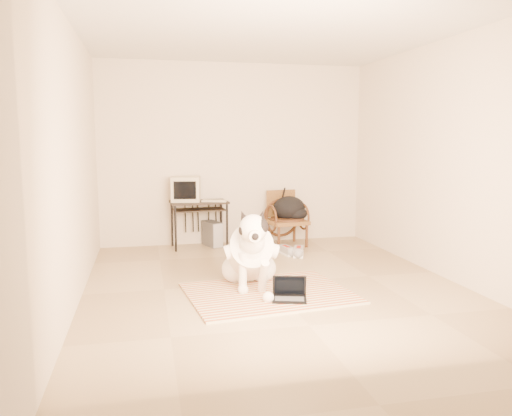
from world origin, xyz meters
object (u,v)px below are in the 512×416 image
object	(u,v)px
laptop	(289,294)
computer_desk	(199,208)
dog	(251,254)
backpack	(291,209)
crt_monitor	(186,189)
rattan_chair	(286,218)
pc_tower	(212,234)

from	to	relation	value
laptop	computer_desk	xyz separation A→B (m)	(-0.59, 2.64, 0.51)
dog	backpack	world-z (taller)	dog
laptop	crt_monitor	world-z (taller)	crt_monitor
crt_monitor	rattan_chair	world-z (taller)	crt_monitor
laptop	dog	bearing A→B (deg)	117.22
laptop	backpack	world-z (taller)	backpack
dog	laptop	xyz separation A→B (m)	(0.28, -0.54, -0.28)
pc_tower	rattan_chair	xyz separation A→B (m)	(1.09, -0.15, 0.22)
dog	crt_monitor	world-z (taller)	crt_monitor
computer_desk	rattan_chair	size ratio (longest dim) A/B	1.05
dog	rattan_chair	bearing A→B (deg)	64.24
computer_desk	pc_tower	xyz separation A→B (m)	(0.20, 0.05, -0.40)
computer_desk	pc_tower	world-z (taller)	computer_desk
backpack	rattan_chair	bearing A→B (deg)	-176.90
crt_monitor	rattan_chair	size ratio (longest dim) A/B	0.57
dog	crt_monitor	xyz separation A→B (m)	(-0.50, 2.17, 0.50)
laptop	pc_tower	xyz separation A→B (m)	(-0.40, 2.69, 0.11)
dog	computer_desk	world-z (taller)	dog
rattan_chair	laptop	bearing A→B (deg)	-105.22
dog	rattan_chair	distance (m)	2.23
dog	pc_tower	size ratio (longest dim) A/B	3.00
crt_monitor	rattan_chair	xyz separation A→B (m)	(1.46, -0.16, -0.45)
rattan_chair	backpack	bearing A→B (deg)	3.10
laptop	rattan_chair	xyz separation A→B (m)	(0.69, 2.54, 0.33)
dog	computer_desk	distance (m)	2.14
laptop	crt_monitor	distance (m)	2.92
pc_tower	backpack	xyz separation A→B (m)	(1.16, -0.15, 0.36)
rattan_chair	backpack	size ratio (longest dim) A/B	1.62
pc_tower	backpack	bearing A→B (deg)	-7.11
computer_desk	backpack	size ratio (longest dim) A/B	1.70
rattan_chair	crt_monitor	bearing A→B (deg)	173.74
rattan_chair	dog	bearing A→B (deg)	-115.76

